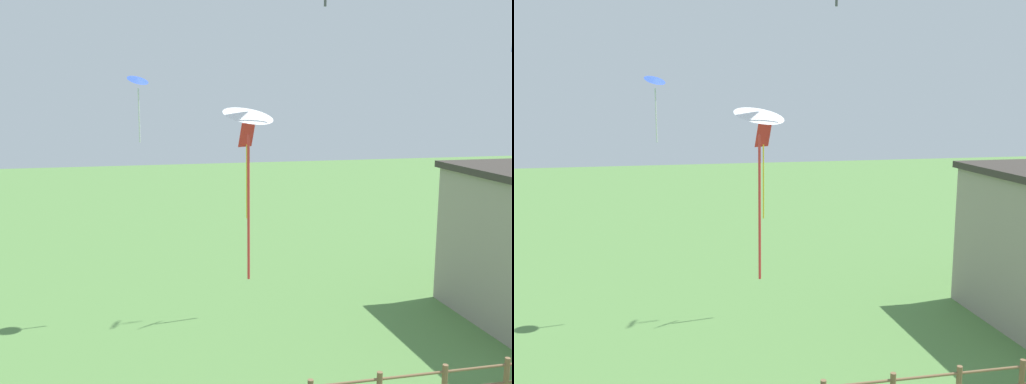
# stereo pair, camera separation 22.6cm
# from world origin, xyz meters

# --- Properties ---
(kite_red_diamond) EXTENTS (0.65, 0.51, 3.38)m
(kite_red_diamond) POSITION_xyz_m (0.89, 15.38, 5.79)
(kite_red_diamond) COLOR red
(kite_blue_delta) EXTENTS (0.99, 0.98, 2.31)m
(kite_blue_delta) POSITION_xyz_m (-2.73, 16.03, 8.13)
(kite_blue_delta) COLOR blue
(kite_white_delta) EXTENTS (1.26, 1.25, 3.37)m
(kite_white_delta) POSITION_xyz_m (-0.88, 6.45, 7.28)
(kite_white_delta) COLOR white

